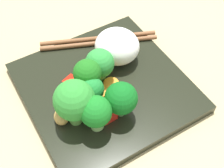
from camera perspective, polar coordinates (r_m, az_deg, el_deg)
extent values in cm
cube|color=tan|center=(52.11, -1.25, -1.82)|extent=(110.00, 110.00, 2.00)
cube|color=black|center=(50.69, -1.29, -0.62)|extent=(25.32, 25.32, 1.57)
ellipsoid|color=white|center=(51.98, 0.96, 7.05)|extent=(10.45, 10.49, 5.63)
cylinder|color=#6AA153|center=(47.19, -3.44, -2.83)|extent=(2.03, 1.75, 2.16)
sphere|color=#1E7B30|center=(45.30, -3.96, -1.02)|extent=(4.01, 4.01, 4.01)
cylinder|color=#5A973F|center=(45.29, -6.77, -5.80)|extent=(2.85, 2.85, 2.81)
sphere|color=#2F8D32|center=(42.68, -7.03, -2.99)|extent=(5.95, 5.95, 5.95)
cylinder|color=#61983D|center=(48.31, -4.47, -0.07)|extent=(2.15, 2.09, 3.13)
sphere|color=#1D691B|center=(45.81, -4.74, 2.18)|extent=(4.29, 4.29, 4.29)
cylinder|color=#64AF45|center=(50.30, -2.26, 2.08)|extent=(2.82, 2.81, 2.19)
sphere|color=#2D8E39|center=(48.18, -2.19, 3.94)|extent=(4.67, 4.67, 4.67)
cylinder|color=#61A851|center=(45.77, 1.56, -4.62)|extent=(1.63, 1.55, 2.52)
sphere|color=#10621C|center=(43.48, 1.70, -2.67)|extent=(4.83, 4.83, 4.83)
cylinder|color=#7EAE5E|center=(44.57, -3.02, -6.90)|extent=(2.66, 2.96, 2.98)
sphere|color=#177320|center=(42.02, -3.03, -5.13)|extent=(4.56, 4.56, 4.56)
cylinder|color=orange|center=(48.36, -8.63, -3.05)|extent=(3.76, 3.76, 0.50)
cylinder|color=orange|center=(49.84, -0.14, 0.04)|extent=(3.03, 3.03, 0.47)
cylinder|color=orange|center=(47.71, -0.20, -3.37)|extent=(2.88, 2.88, 0.40)
cylinder|color=orange|center=(48.66, 2.30, -1.67)|extent=(3.96, 3.96, 0.60)
cylinder|color=orange|center=(48.78, -2.04, -1.44)|extent=(2.85, 2.85, 0.62)
cylinder|color=orange|center=(47.97, -6.19, -3.37)|extent=(2.85, 2.85, 0.41)
cube|color=red|center=(45.53, -0.90, -5.40)|extent=(2.41, 2.37, 2.17)
cube|color=red|center=(49.26, -7.54, -0.04)|extent=(2.66, 2.63, 1.95)
ellipsoid|color=#B99048|center=(45.89, -9.38, -5.99)|extent=(3.01, 3.36, 2.01)
ellipsoid|color=tan|center=(50.47, -5.03, 2.09)|extent=(3.71, 4.14, 2.09)
cylinder|color=brown|center=(56.95, -2.53, 8.49)|extent=(19.92, 8.83, 0.80)
cylinder|color=brown|center=(56.05, -2.38, 7.63)|extent=(19.92, 8.83, 0.80)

